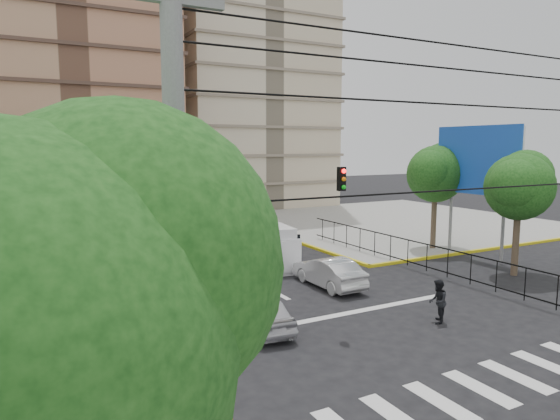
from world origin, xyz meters
TOP-DOWN VIEW (x-y plane):
  - ground at (0.00, 0.00)m, footprint 160.00×160.00m
  - sidewalk_ne at (20.00, 20.00)m, footprint 26.00×26.00m
  - crosswalk_stripes at (0.00, -6.00)m, footprint 12.00×2.40m
  - stop_line at (0.00, 1.20)m, footprint 13.00×0.40m
  - park_fence at (9.00, 4.50)m, footprint 0.10×22.50m
  - billboard at (14.45, 6.00)m, footprint 0.36×6.20m
  - tree_sw_near at (-10.90, -9.99)m, footprint 5.63×4.60m
  - tree_park_a at (13.08, 2.01)m, footprint 4.41×3.60m
  - tree_park_c at (14.09, 9.01)m, footprint 4.65×3.80m
  - traffic_light_nw at (-7.80, 7.80)m, footprint 0.28×0.22m
  - traffic_light_hanging at (0.00, -2.04)m, footprint 18.00×9.12m
  - utility_pole_sw at (-9.00, -9.00)m, footprint 1.40×0.28m
  - van_right_lane at (1.78, 10.21)m, footprint 2.89×5.92m
  - van_left_lane at (-2.86, 20.19)m, footprint 2.12×4.99m
  - car_silver_front_left at (-2.74, 1.39)m, footprint 2.16×4.37m
  - car_white_front_right at (2.81, 4.95)m, footprint 1.62×4.58m
  - car_grey_mid_left at (-2.72, 9.88)m, footprint 3.14×5.49m
  - car_silver_rear_left at (-3.09, 15.26)m, footprint 2.42×4.78m
  - car_darkgrey_mid_right at (2.56, 15.75)m, footprint 1.91×4.03m
  - car_white_rear_right at (1.44, 20.10)m, footprint 1.92×3.96m
  - pedestrian_crosswalk at (3.76, -1.41)m, footprint 1.09×1.07m

SIDE VIEW (x-z plane):
  - ground at x=0.00m, z-range 0.00..0.00m
  - park_fence at x=9.00m, z-range -0.83..0.83m
  - crosswalk_stripes at x=0.00m, z-range 0.00..0.01m
  - stop_line at x=0.00m, z-range 0.00..0.01m
  - sidewalk_ne at x=20.00m, z-range 0.00..0.15m
  - car_white_rear_right at x=1.44m, z-range 0.00..1.25m
  - car_silver_rear_left at x=-3.09m, z-range 0.00..1.33m
  - car_darkgrey_mid_right at x=2.56m, z-range 0.00..1.33m
  - car_silver_front_left at x=-2.74m, z-range 0.00..1.43m
  - car_grey_mid_left at x=-2.72m, z-range 0.00..1.44m
  - car_white_front_right at x=2.81m, z-range 0.00..1.51m
  - pedestrian_crosswalk at x=3.76m, z-range 0.00..1.77m
  - van_left_lane at x=-2.86m, z-range -0.03..2.19m
  - van_right_lane at x=1.78m, z-range -0.03..2.53m
  - traffic_light_nw at x=-7.80m, z-range 0.91..5.31m
  - utility_pole_sw at x=-9.00m, z-range 0.27..9.27m
  - tree_park_a at x=13.08m, z-range 1.60..8.42m
  - tree_sw_near at x=-10.90m, z-range 1.48..9.06m
  - tree_park_c at x=14.09m, z-range 1.71..8.96m
  - traffic_light_hanging at x=0.00m, z-range 5.44..6.36m
  - billboard at x=14.45m, z-range 1.95..10.05m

